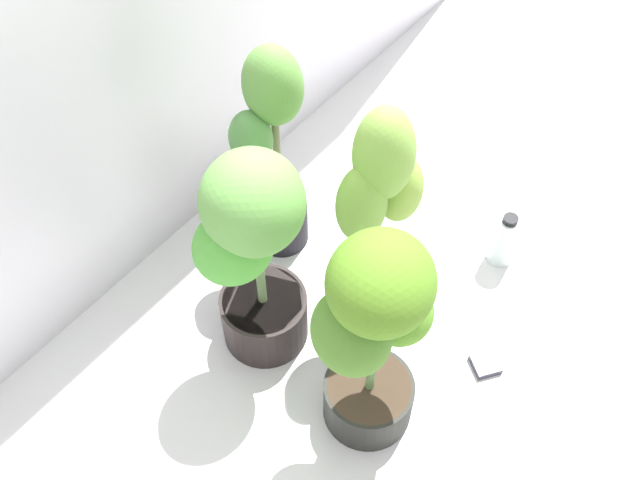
{
  "coord_description": "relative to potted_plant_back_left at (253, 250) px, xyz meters",
  "views": [
    {
      "loc": [
        -1.17,
        -0.58,
        2.12
      ],
      "look_at": [
        -0.14,
        0.24,
        0.41
      ],
      "focal_mm": 43.48,
      "sensor_mm": 36.0,
      "label": 1
    }
  ],
  "objects": [
    {
      "name": "ground_plane",
      "position": [
        0.3,
        -0.35,
        -0.44
      ],
      "size": [
        8.0,
        8.0,
        0.0
      ],
      "primitive_type": "plane",
      "color": "silver",
      "rests_on": "ground"
    },
    {
      "name": "potted_plant_back_left",
      "position": [
        0.0,
        0.0,
        0.0
      ],
      "size": [
        0.4,
        0.38,
        0.78
      ],
      "color": "#2A2221",
      "rests_on": "ground"
    },
    {
      "name": "potted_plant_back_center",
      "position": [
        0.32,
        0.2,
        0.0
      ],
      "size": [
        0.26,
        0.21,
        0.82
      ],
      "color": "black",
      "rests_on": "ground"
    },
    {
      "name": "potted_plant_front_left",
      "position": [
        -0.01,
        -0.41,
        0.02
      ],
      "size": [
        0.36,
        0.33,
        0.79
      ],
      "color": "#282824",
      "rests_on": "ground"
    },
    {
      "name": "potted_plant_center",
      "position": [
        0.3,
        -0.2,
        0.03
      ],
      "size": [
        0.29,
        0.2,
        0.85
      ],
      "color": "slate",
      "rests_on": "ground"
    },
    {
      "name": "hygrometer_box",
      "position": [
        0.34,
        -0.61,
        -0.43
      ],
      "size": [
        0.11,
        0.11,
        0.03
      ],
      "rotation": [
        0.0,
        0.0,
        -0.62
      ],
      "color": "#343243",
      "rests_on": "ground"
    },
    {
      "name": "nutrient_bottle",
      "position": [
        0.73,
        -0.43,
        -0.34
      ],
      "size": [
        0.09,
        0.09,
        0.21
      ],
      "color": "white",
      "rests_on": "ground"
    }
  ]
}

